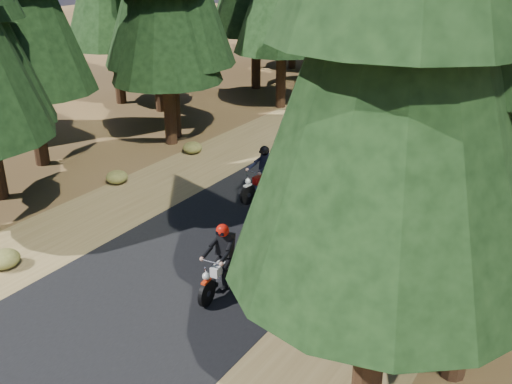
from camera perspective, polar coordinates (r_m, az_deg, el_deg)
ground at (r=16.19m, az=-2.86°, el=-5.36°), size 120.00×120.00×0.00m
road at (r=20.06m, az=5.37°, el=0.48°), size 6.00×100.00×0.01m
shoulder_l at (r=22.35m, az=-5.15°, el=2.93°), size 3.20×100.00×0.01m
shoulder_r at (r=18.63m, az=18.02°, el=-2.50°), size 3.20×100.00×0.01m
understory_shrubs at (r=22.00m, az=10.59°, el=3.02°), size 15.80×28.70×0.67m
rider_lead at (r=13.86m, az=-3.61°, el=-7.89°), size 0.80×2.02×1.76m
rider_follow at (r=18.87m, az=0.50°, el=1.04°), size 0.90×2.08×1.79m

